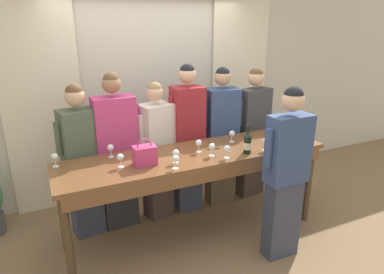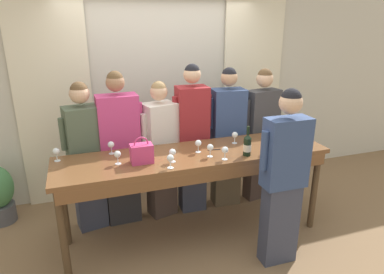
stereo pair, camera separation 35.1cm
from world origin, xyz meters
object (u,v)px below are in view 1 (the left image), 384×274
(wine_glass_by_bottle, at_px, (175,159))
(guest_navy_coat, at_px, (221,136))
(wine_glass_back_left, at_px, (227,149))
(guest_olive_jacket, at_px, (82,161))
(wine_glass_front_right, at_px, (199,143))
(wine_glass_center_left, at_px, (110,148))
(wine_glass_center_right, at_px, (266,142))
(wine_bottle, at_px, (247,143))
(tasting_bar, at_px, (196,163))
(guest_striped_shirt, at_px, (188,139))
(wine_glass_near_host, at_px, (176,153))
(guest_cream_sweater, at_px, (157,151))
(wine_glass_center_mid, at_px, (120,158))
(wine_glass_back_right, at_px, (55,157))
(host_pouring, at_px, (286,173))
(guest_beige_cap, at_px, (253,132))
(wine_glass_front_mid, at_px, (232,134))
(wine_glass_front_left, at_px, (212,147))
(wine_glass_back_mid, at_px, (284,129))
(guest_pink_top, at_px, (117,152))
(handbag, at_px, (145,155))

(wine_glass_by_bottle, xyz_separation_m, guest_navy_coat, (0.95, 0.84, -0.18))
(wine_glass_back_left, relative_size, guest_olive_jacket, 0.08)
(wine_glass_front_right, height_order, wine_glass_center_left, same)
(wine_glass_center_right, height_order, guest_olive_jacket, guest_olive_jacket)
(wine_bottle, xyz_separation_m, wine_glass_back_left, (-0.25, -0.03, -0.02))
(tasting_bar, relative_size, guest_striped_shirt, 1.55)
(wine_glass_near_host, relative_size, wine_glass_by_bottle, 1.00)
(guest_cream_sweater, bearing_deg, tasting_bar, -69.39)
(wine_glass_center_mid, bearing_deg, wine_glass_by_bottle, -29.35)
(wine_glass_by_bottle, distance_m, guest_striped_shirt, 0.99)
(wine_glass_back_left, distance_m, wine_glass_back_right, 1.62)
(wine_glass_front_right, height_order, guest_cream_sweater, guest_cream_sweater)
(guest_olive_jacket, bearing_deg, host_pouring, -35.73)
(guest_beige_cap, bearing_deg, wine_glass_by_bottle, -149.56)
(wine_glass_front_mid, height_order, wine_glass_center_mid, same)
(wine_glass_center_left, distance_m, guest_cream_sweater, 0.70)
(host_pouring, bearing_deg, tasting_bar, 135.35)
(wine_glass_center_mid, bearing_deg, wine_glass_front_left, -7.10)
(wine_bottle, bearing_deg, wine_glass_center_left, 159.20)
(wine_glass_front_mid, xyz_separation_m, guest_olive_jacket, (-1.57, 0.42, -0.21))
(guest_navy_coat, bearing_deg, wine_glass_back_mid, -45.17)
(wine_glass_back_mid, distance_m, host_pouring, 0.87)
(wine_glass_near_host, bearing_deg, wine_glass_by_bottle, -113.56)
(wine_glass_front_left, bearing_deg, wine_glass_back_left, -46.22)
(wine_glass_front_mid, bearing_deg, guest_navy_coat, 75.99)
(guest_olive_jacket, bearing_deg, wine_glass_center_left, -50.49)
(guest_striped_shirt, bearing_deg, wine_glass_front_right, -102.57)
(wine_glass_front_right, xyz_separation_m, wine_glass_by_bottle, (-0.38, -0.29, 0.00))
(guest_striped_shirt, bearing_deg, wine_glass_back_right, -167.71)
(tasting_bar, height_order, host_pouring, host_pouring)
(wine_glass_center_mid, height_order, wine_glass_back_mid, same)
(wine_glass_near_host, distance_m, guest_navy_coat, 1.15)
(guest_olive_jacket, bearing_deg, guest_navy_coat, 0.00)
(tasting_bar, bearing_deg, wine_glass_center_right, -17.38)
(guest_pink_top, xyz_separation_m, guest_cream_sweater, (0.46, 0.00, -0.06))
(wine_glass_center_mid, height_order, guest_striped_shirt, guest_striped_shirt)
(guest_cream_sweater, bearing_deg, wine_glass_center_mid, -133.22)
(handbag, xyz_separation_m, wine_glass_back_right, (-0.77, 0.30, -0.00))
(wine_glass_center_mid, distance_m, guest_navy_coat, 1.53)
(wine_glass_by_bottle, xyz_separation_m, guest_striped_shirt, (0.50, 0.84, -0.14))
(wine_glass_front_mid, xyz_separation_m, guest_beige_cap, (0.58, 0.42, -0.18))
(wine_glass_front_right, distance_m, guest_olive_jacket, 1.24)
(handbag, height_order, wine_glass_back_mid, handbag)
(tasting_bar, height_order, wine_glass_back_right, wine_glass_back_right)
(tasting_bar, height_order, guest_beige_cap, guest_beige_cap)
(wine_glass_front_right, bearing_deg, wine_glass_center_right, -21.37)
(tasting_bar, height_order, guest_cream_sweater, guest_cream_sweater)
(wine_glass_center_left, relative_size, host_pouring, 0.08)
(wine_glass_center_right, relative_size, wine_glass_back_mid, 1.00)
(guest_pink_top, bearing_deg, wine_glass_center_right, -30.21)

